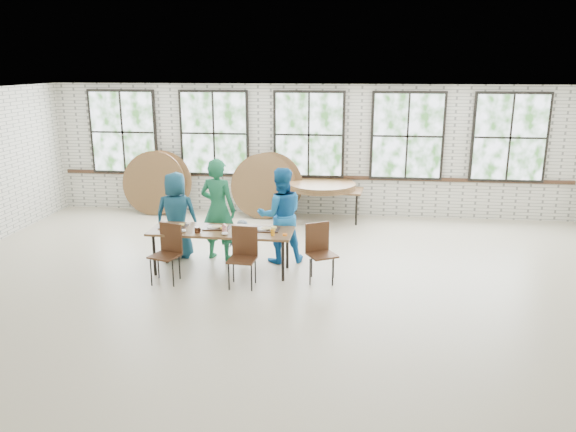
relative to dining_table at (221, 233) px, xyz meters
name	(u,v)px	position (x,y,z in m)	size (l,w,h in m)	color
room	(309,137)	(1.14, 3.93, 1.14)	(12.00, 12.00, 12.00)	#C0B398
dining_table	(221,233)	(0.00, 0.00, 0.00)	(2.41, 0.85, 0.74)	brown
chair_near_left	(168,248)	(-0.77, -0.49, -0.13)	(0.53, 0.52, 0.95)	#462817
chair_near_right	(243,251)	(0.48, -0.52, -0.13)	(0.45, 0.44, 0.95)	#462817
chair_spare	(320,247)	(1.66, -0.16, -0.13)	(0.57, 0.56, 0.95)	#462817
adult_teal	(176,215)	(-0.98, 0.65, 0.10)	(0.77, 0.50, 1.58)	#1C576A
adult_green	(218,209)	(-0.21, 0.65, 0.23)	(0.67, 0.44, 1.84)	#1C6943
toddler	(243,240)	(0.23, 0.65, -0.32)	(0.48, 0.27, 0.74)	#162846
adult_blue	(281,215)	(0.92, 0.65, 0.16)	(0.83, 0.64, 1.70)	#1968AF
storage_table	(322,191)	(1.48, 3.42, 0.00)	(1.87, 0.93, 0.74)	brown
tabletop_clutter	(225,229)	(0.08, -0.04, 0.08)	(2.04, 0.59, 0.11)	black
round_tops_stacked	(322,186)	(1.48, 3.42, 0.12)	(1.50, 1.50, 0.13)	brown
round_tops_leaning	(211,184)	(-1.09, 3.61, 0.05)	(4.24, 0.49, 1.49)	brown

